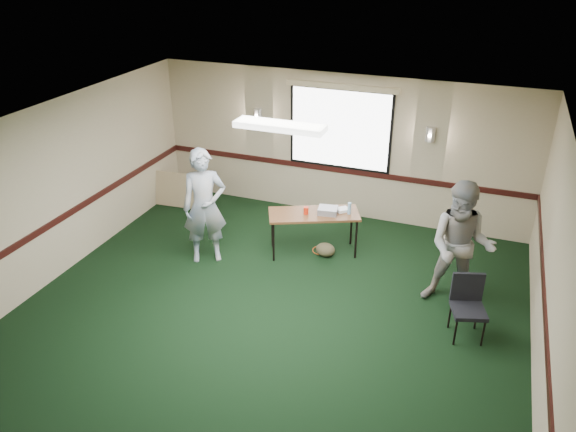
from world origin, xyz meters
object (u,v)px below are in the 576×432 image
(person_left, at_px, (205,206))
(person_right, at_px, (461,247))
(folding_table, at_px, (314,216))
(projector, at_px, (328,211))
(conference_chair, at_px, (468,301))

(person_left, bearing_deg, person_right, -29.10)
(folding_table, relative_size, projector, 5.12)
(folding_table, distance_m, projector, 0.25)
(folding_table, bearing_deg, person_left, -177.25)
(projector, height_order, conference_chair, conference_chair)
(conference_chair, distance_m, person_right, 0.81)
(projector, height_order, person_left, person_left)
(projector, xyz_separation_m, conference_chair, (2.37, -1.40, -0.28))
(folding_table, xyz_separation_m, person_left, (-1.58, -0.81, 0.27))
(projector, height_order, person_right, person_right)
(person_left, relative_size, person_right, 1.00)
(conference_chair, bearing_deg, folding_table, 135.25)
(conference_chair, xyz_separation_m, person_right, (-0.21, 0.64, 0.45))
(folding_table, distance_m, person_right, 2.49)
(person_right, bearing_deg, conference_chair, -70.45)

